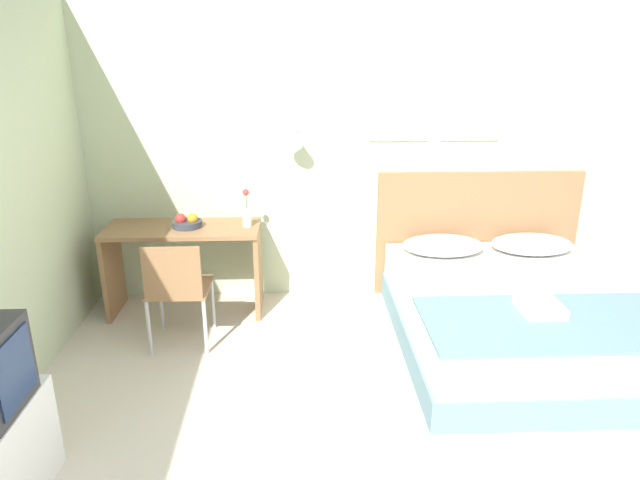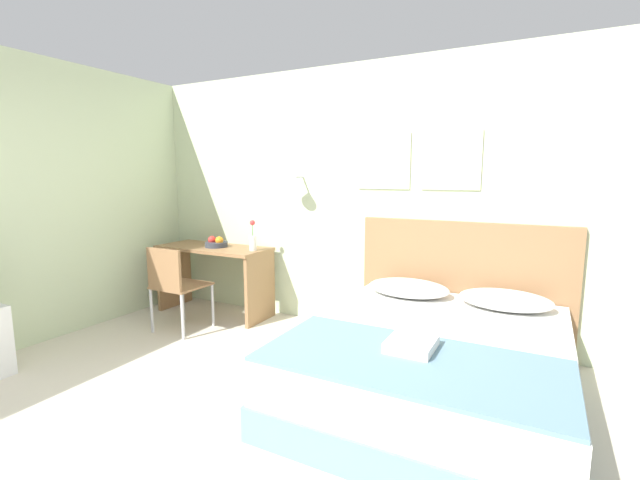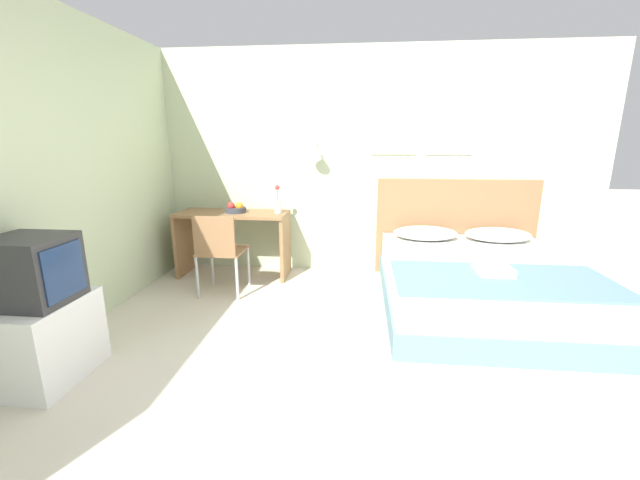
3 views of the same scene
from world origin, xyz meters
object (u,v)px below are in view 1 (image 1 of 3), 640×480
folded_towel_near_foot (540,307)px  fruit_bowl (187,222)px  pillow_left (443,245)px  flower_vase (247,213)px  throw_blanket (552,322)px  desk (184,252)px  bed (514,317)px  pillow_right (532,244)px  headboard (477,233)px  desk_chair (177,285)px

folded_towel_near_foot → fruit_bowl: fruit_bowl is taller
pillow_left → flower_vase: (-1.70, 0.00, 0.31)m
throw_blanket → desk: desk is taller
bed → throw_blanket: 0.66m
bed → pillow_right: size_ratio=2.91×
desk → throw_blanket: bearing=-27.2°
bed → pillow_right: 0.91m
throw_blanket → pillow_right: bearing=73.7°
bed → headboard: size_ratio=1.11×
pillow_left → desk_chair: size_ratio=0.82×
headboard → folded_towel_near_foot: headboard is taller
fruit_bowl → desk_chair: bearing=-88.5°
bed → flower_vase: bearing=160.2°
desk_chair → fruit_bowl: bearing=91.5°
pillow_right → throw_blanket: bearing=-106.3°
bed → throw_blanket: throw_blanket is taller
desk_chair → fruit_bowl: 0.72m
throw_blanket → fruit_bowl: size_ratio=6.81×
desk → fruit_bowl: bearing=-6.8°
headboard → folded_towel_near_foot: size_ratio=6.20×
throw_blanket → desk: size_ratio=1.30×
headboard → throw_blanket: headboard is taller
pillow_left → desk: size_ratio=0.55×
folded_towel_near_foot → desk_chair: bearing=167.7°
pillow_left → throw_blanket: (0.40, -1.35, -0.06)m
pillow_right → desk_chair: desk_chair is taller
fruit_bowl → bed: bearing=-16.1°
throw_blanket → desk_chair: size_ratio=1.95×
desk_chair → throw_blanket: bearing=-15.2°
folded_towel_near_foot → desk_chair: size_ratio=0.35×
desk_chair → flower_vase: (0.49, 0.65, 0.37)m
folded_towel_near_foot → fruit_bowl: size_ratio=1.21×
pillow_right → folded_towel_near_foot: bearing=-109.4°
pillow_right → flower_vase: (-2.49, 0.00, 0.31)m
desk → flower_vase: 0.65m
desk → fruit_bowl: (0.04, -0.01, 0.27)m
folded_towel_near_foot → fruit_bowl: 2.85m
throw_blanket → flower_vase: bearing=147.1°
desk → flower_vase: (0.55, -0.00, 0.34)m
headboard → pillow_right: (0.40, -0.32, -0.00)m
pillow_right → fruit_bowl: fruit_bowl is taller
pillow_left → pillow_right: same height
desk → desk_chair: (0.06, -0.66, -0.02)m
pillow_right → pillow_left: bearing=180.0°
throw_blanket → pillow_left: bearing=106.3°
desk_chair → flower_vase: bearing=53.2°
flower_vase → pillow_left: bearing=-0.1°
fruit_bowl → pillow_left: bearing=-0.0°
throw_blanket → desk: bearing=152.8°
headboard → flower_vase: headboard is taller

